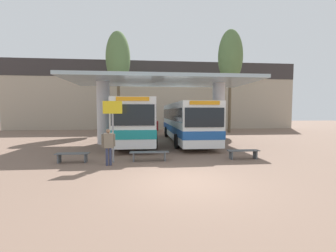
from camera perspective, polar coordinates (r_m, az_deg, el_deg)
The scene contains 13 objects.
ground_plane at distance 8.02m, azimuth 3.92°, elevation -13.99°, with size 100.00×100.00×0.00m, color #755B4C.
townhouse_backdrop at distance 31.32m, azimuth -3.33°, elevation 9.15°, with size 40.00×0.58×9.32m.
station_canopy at distance 17.49m, azimuth -1.45°, elevation 9.08°, with size 13.94×6.20×4.93m.
transit_bus_left_bay at distance 17.80m, azimuth -7.97°, elevation 1.70°, with size 2.87×10.88×3.27m.
transit_bus_center_bay at distance 18.54m, azimuth 4.37°, elevation 1.43°, with size 2.83×11.88×3.07m.
waiting_bench_near_pillar at distance 12.24m, azimuth 18.56°, elevation -6.37°, with size 1.62×0.44×0.46m.
waiting_bench_mid_platform at distance 11.72m, azimuth -23.09°, elevation -6.94°, with size 1.53×0.44×0.46m.
waiting_bench_far_platform at distance 11.18m, azimuth -4.76°, elevation -7.09°, with size 1.91×0.44×0.46m.
info_sign_platform at distance 10.97m, azimuth -13.88°, elevation 1.80°, with size 0.90×0.09×2.94m.
pedestrian_waiting at distance 10.47m, azimuth -14.89°, elevation -4.27°, with size 0.61×0.33×1.65m.
poplar_tree_behind_left at distance 28.00m, azimuth 15.55°, elevation 16.47°, with size 2.80×2.80×11.87m.
poplar_tree_behind_right at distance 27.09m, azimuth -12.58°, elevation 16.28°, with size 2.73×2.73×11.49m.
parked_car_street at distance 26.79m, azimuth -7.56°, elevation 0.46°, with size 4.65×2.03×1.95m.
Camera 1 is at (-1.28, -7.53, 2.43)m, focal length 24.00 mm.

